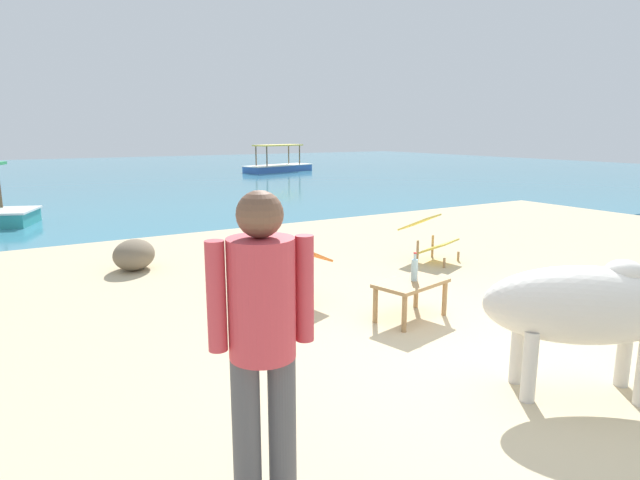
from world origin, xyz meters
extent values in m
cube|color=#CCB78E|center=(0.00, 0.00, 0.02)|extent=(18.00, 14.00, 0.04)
cube|color=teal|center=(0.00, 22.00, 0.00)|extent=(60.00, 36.00, 0.03)
cylinder|color=beige|center=(0.37, -0.75, 0.30)|extent=(0.10, 0.10, 0.52)
cylinder|color=beige|center=(-0.26, -0.30, 0.30)|extent=(0.10, 0.10, 0.52)
cylinder|color=beige|center=(-0.43, -0.54, 0.30)|extent=(0.10, 0.10, 0.52)
ellipsoid|color=beige|center=(-0.03, -0.64, 0.71)|extent=(1.46, 1.25, 0.56)
ellipsoid|color=beige|center=(0.17, -0.78, 0.95)|extent=(0.35, 0.34, 0.19)
cube|color=#A37A4C|center=(-0.02, 1.20, 0.42)|extent=(0.84, 0.60, 0.04)
cylinder|color=#A37A4C|center=(0.27, 1.45, 0.22)|extent=(0.05, 0.05, 0.36)
cylinder|color=#A37A4C|center=(0.35, 1.10, 0.22)|extent=(0.05, 0.05, 0.36)
cylinder|color=#A37A4C|center=(-0.39, 1.30, 0.22)|extent=(0.05, 0.05, 0.36)
cylinder|color=#A37A4C|center=(-0.31, 0.95, 0.22)|extent=(0.05, 0.05, 0.36)
cylinder|color=#A3C6D1|center=(0.02, 1.21, 0.55)|extent=(0.07, 0.07, 0.22)
cylinder|color=#A3C6D1|center=(0.02, 1.21, 0.69)|extent=(0.03, 0.03, 0.06)
cylinder|color=red|center=(0.02, 1.21, 0.73)|extent=(0.03, 0.03, 0.02)
cylinder|color=#A37A4C|center=(2.24, 2.76, 0.11)|extent=(0.04, 0.04, 0.14)
cylinder|color=#A37A4C|center=(1.76, 2.56, 0.11)|extent=(0.04, 0.04, 0.14)
cylinder|color=#A37A4C|center=(2.08, 3.14, 0.21)|extent=(0.04, 0.04, 0.34)
cylinder|color=#A37A4C|center=(1.60, 2.94, 0.21)|extent=(0.04, 0.04, 0.34)
cube|color=#EFD14C|center=(1.92, 2.85, 0.28)|extent=(0.65, 0.60, 0.21)
cube|color=#EFD14C|center=(1.80, 3.14, 0.61)|extent=(0.66, 0.63, 0.23)
cylinder|color=#A37A4C|center=(-1.11, 2.00, 0.11)|extent=(0.04, 0.04, 0.14)
cylinder|color=#A37A4C|center=(-1.19, 2.51, 0.11)|extent=(0.04, 0.04, 0.14)
cylinder|color=#A37A4C|center=(-0.70, 2.06, 0.21)|extent=(0.04, 0.04, 0.34)
cylinder|color=#A37A4C|center=(-0.78, 2.57, 0.21)|extent=(0.04, 0.04, 0.34)
cube|color=orange|center=(-0.95, 2.29, 0.28)|extent=(0.51, 0.58, 0.21)
cube|color=orange|center=(-0.64, 2.33, 0.61)|extent=(0.54, 0.59, 0.23)
cylinder|color=#4C4C51|center=(-2.41, -0.59, 0.45)|extent=(0.14, 0.14, 0.82)
cylinder|color=#4C4C51|center=(-2.58, -0.55, 0.45)|extent=(0.14, 0.14, 0.82)
cylinder|color=#CC3D47|center=(-2.49, -0.57, 1.15)|extent=(0.32, 0.32, 0.58)
cylinder|color=#CC3D47|center=(-2.29, -0.62, 1.18)|extent=(0.09, 0.09, 0.52)
cylinder|color=#CC3D47|center=(-2.70, -0.52, 1.18)|extent=(0.09, 0.09, 0.52)
sphere|color=brown|center=(-2.49, -0.57, 1.55)|extent=(0.22, 0.22, 0.22)
ellipsoid|color=#756651|center=(-1.97, 4.72, 0.25)|extent=(0.82, 0.88, 0.42)
cube|color=#3866B7|center=(8.35, 20.69, 0.16)|extent=(3.76, 2.06, 0.28)
cube|color=white|center=(8.35, 20.69, 0.32)|extent=(3.85, 2.13, 0.04)
cylinder|color=brown|center=(7.42, 20.02, 0.77)|extent=(0.06, 0.06, 0.95)
cylinder|color=brown|center=(7.20, 20.75, 0.77)|extent=(0.06, 0.06, 0.95)
cylinder|color=brown|center=(9.49, 20.62, 0.77)|extent=(0.06, 0.06, 0.95)
cylinder|color=brown|center=(9.28, 21.36, 0.77)|extent=(0.06, 0.06, 0.95)
cube|color=#EFD14C|center=(8.35, 20.69, 1.28)|extent=(2.68, 1.60, 0.06)
camera|label=1|loc=(-3.51, -2.77, 1.92)|focal=30.04mm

